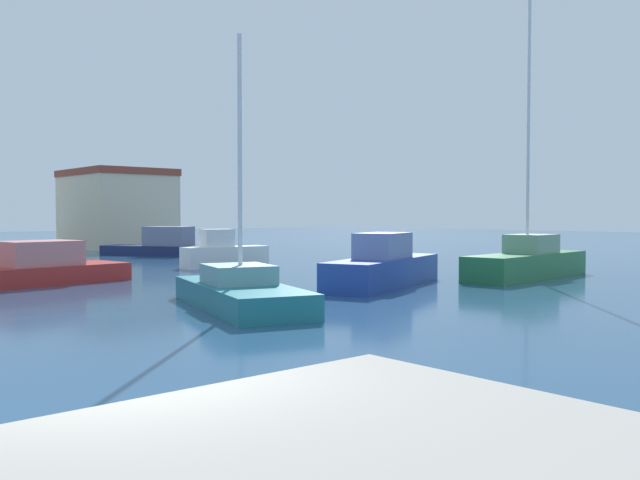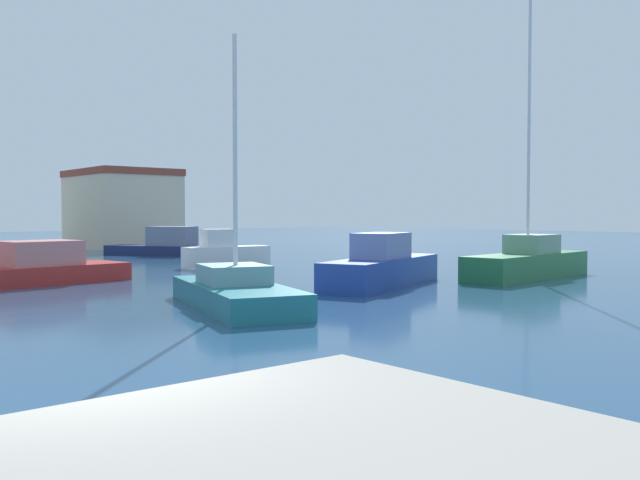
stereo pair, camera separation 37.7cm
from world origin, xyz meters
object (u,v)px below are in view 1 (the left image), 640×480
motorboat_red_behind_lamppost (35,268)px  sailboat_teal_far_right (240,291)px  motorboat_white_far_left (224,254)px  sailboat_green_distant_east (528,261)px  motorboat_blue_outer_mooring (384,267)px  motorboat_navy_mid_harbor (164,245)px

motorboat_red_behind_lamppost → sailboat_teal_far_right: 10.21m
motorboat_white_far_left → sailboat_green_distant_east: bearing=-63.9°
sailboat_green_distant_east → motorboat_blue_outer_mooring: bearing=166.0°
motorboat_white_far_left → sailboat_teal_far_right: (-7.45, -12.18, -0.21)m
sailboat_green_distant_east → sailboat_teal_far_right: size_ratio=1.62×
motorboat_blue_outer_mooring → motorboat_navy_mid_harbor: bearing=82.0°
motorboat_navy_mid_harbor → motorboat_red_behind_lamppost: bearing=-133.3°
motorboat_blue_outer_mooring → sailboat_teal_far_right: 7.15m
motorboat_blue_outer_mooring → sailboat_teal_far_right: (-7.01, -1.38, -0.23)m
motorboat_red_behind_lamppost → motorboat_navy_mid_harbor: bearing=46.7°
sailboat_green_distant_east → sailboat_teal_far_right: sailboat_green_distant_east is taller
motorboat_blue_outer_mooring → motorboat_navy_mid_harbor: 21.55m
sailboat_green_distant_east → motorboat_navy_mid_harbor: bearing=98.8°
motorboat_red_behind_lamppost → motorboat_navy_mid_harbor: 17.45m
sailboat_green_distant_east → motorboat_red_behind_lamppost: size_ratio=1.72×
sailboat_green_distant_east → motorboat_white_far_left: 13.84m
sailboat_green_distant_east → sailboat_teal_far_right: 13.54m
sailboat_green_distant_east → motorboat_navy_mid_harbor: size_ratio=1.64×
motorboat_red_behind_lamppost → motorboat_white_far_left: motorboat_white_far_left is taller
motorboat_red_behind_lamppost → motorboat_blue_outer_mooring: (8.99, -8.64, 0.10)m
motorboat_red_behind_lamppost → motorboat_blue_outer_mooring: motorboat_blue_outer_mooring is taller
motorboat_navy_mid_harbor → motorboat_white_far_left: bearing=-103.6°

